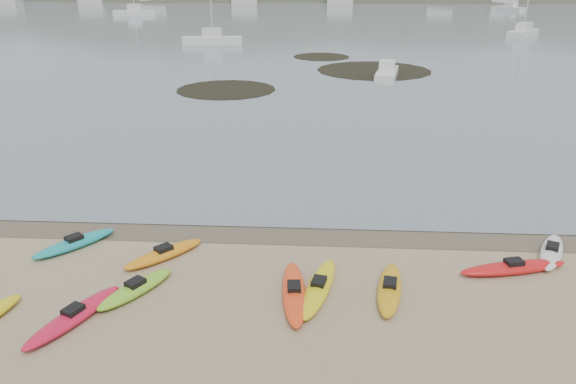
{
  "coord_description": "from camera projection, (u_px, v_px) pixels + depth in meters",
  "views": [
    {
      "loc": [
        1.18,
        -19.27,
        9.24
      ],
      "look_at": [
        0.0,
        0.0,
        1.5
      ],
      "focal_mm": 35.0,
      "sensor_mm": 36.0,
      "label": 1
    }
  ],
  "objects": [
    {
      "name": "ground",
      "position": [
        288.0,
        229.0,
        21.36
      ],
      "size": [
        600.0,
        600.0,
        0.0
      ],
      "primitive_type": "plane",
      "color": "tan",
      "rests_on": "ground"
    },
    {
      "name": "wet_sand",
      "position": [
        288.0,
        232.0,
        21.08
      ],
      "size": [
        60.0,
        60.0,
        0.0
      ],
      "primitive_type": "plane",
      "color": "brown",
      "rests_on": "ground"
    },
    {
      "name": "kayaks",
      "position": [
        227.0,
        283.0,
        17.33
      ],
      "size": [
        19.73,
        8.78,
        0.34
      ],
      "color": "yellow",
      "rests_on": "ground"
    },
    {
      "name": "kelp_mats",
      "position": [
        326.0,
        73.0,
        52.87
      ],
      "size": [
        22.18,
        25.56,
        0.04
      ],
      "color": "black",
      "rests_on": "water"
    },
    {
      "name": "moored_boats",
      "position": [
        319.0,
        23.0,
        94.68
      ],
      "size": [
        88.65,
        93.43,
        1.2
      ],
      "color": "silver",
      "rests_on": "ground"
    },
    {
      "name": "far_hills",
      "position": [
        428.0,
        42.0,
        204.76
      ],
      "size": [
        550.0,
        135.0,
        80.0
      ],
      "color": "#384235",
      "rests_on": "ground"
    }
  ]
}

